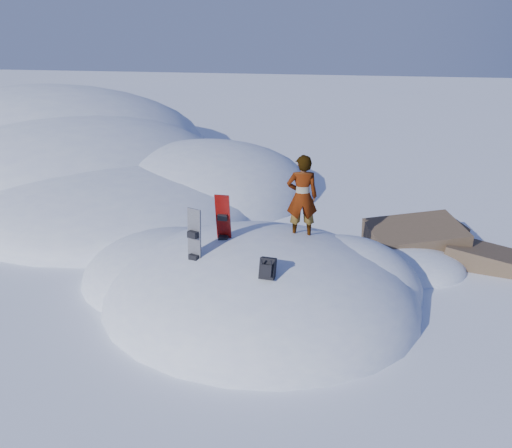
% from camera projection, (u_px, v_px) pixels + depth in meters
% --- Properties ---
extents(ground, '(120.00, 120.00, 0.00)m').
position_uv_depth(ground, '(259.00, 300.00, 11.10)').
color(ground, white).
rests_on(ground, ground).
extents(snow_mound, '(8.00, 6.00, 3.00)m').
position_uv_depth(snow_mound, '(253.00, 294.00, 11.35)').
color(snow_mound, white).
rests_on(snow_mound, ground).
extents(snow_ridge, '(21.50, 18.50, 6.40)m').
position_uv_depth(snow_ridge, '(71.00, 166.00, 22.02)').
color(snow_ridge, white).
rests_on(snow_ridge, ground).
extents(rock_outcrop, '(4.68, 4.41, 1.68)m').
position_uv_depth(rock_outcrop, '(419.00, 257.00, 13.15)').
color(rock_outcrop, brown).
rests_on(rock_outcrop, ground).
extents(snowboard_red, '(0.32, 0.26, 1.65)m').
position_uv_depth(snowboard_red, '(224.00, 230.00, 10.57)').
color(snowboard_red, red).
rests_on(snowboard_red, snow_mound).
extents(snowboard_dark, '(0.34, 0.27, 1.68)m').
position_uv_depth(snowboard_dark, '(194.00, 248.00, 9.96)').
color(snowboard_dark, black).
rests_on(snowboard_dark, snow_mound).
extents(backpack, '(0.31, 0.37, 0.48)m').
position_uv_depth(backpack, '(268.00, 269.00, 9.22)').
color(backpack, black).
rests_on(backpack, snow_mound).
extents(gear_pile, '(0.96, 0.81, 0.25)m').
position_uv_depth(gear_pile, '(127.00, 308.00, 10.54)').
color(gear_pile, black).
rests_on(gear_pile, ground).
extents(person, '(0.75, 0.57, 1.85)m').
position_uv_depth(person, '(302.00, 197.00, 10.72)').
color(person, slate).
rests_on(person, snow_mound).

